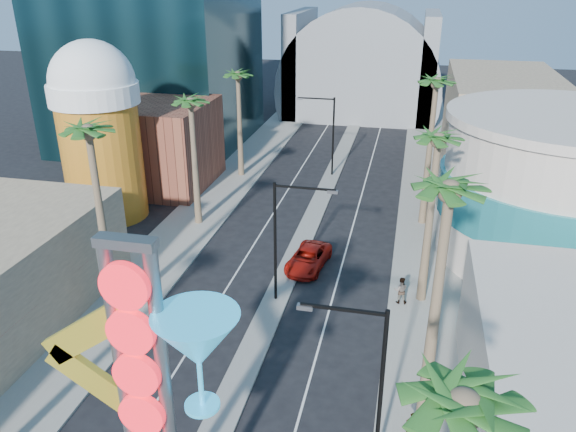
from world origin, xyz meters
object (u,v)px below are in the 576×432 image
(red_pickup, at_px, (308,258))
(neon_sign, at_px, (168,393))
(pedestrian_b, at_px, (401,290))
(pedestrian_a, at_px, (412,427))

(red_pickup, bearing_deg, neon_sign, -83.59)
(red_pickup, height_order, pedestrian_b, pedestrian_b)
(red_pickup, distance_m, pedestrian_a, 16.62)
(neon_sign, bearing_deg, red_pickup, 88.99)
(neon_sign, xyz_separation_m, pedestrian_a, (7.83, 6.89, -6.35))
(red_pickup, xyz_separation_m, pedestrian_a, (7.45, -14.86, 0.26))
(neon_sign, height_order, pedestrian_a, neon_sign)
(pedestrian_b, bearing_deg, neon_sign, 65.02)
(neon_sign, relative_size, pedestrian_b, 7.08)
(pedestrian_a, bearing_deg, pedestrian_b, -73.88)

